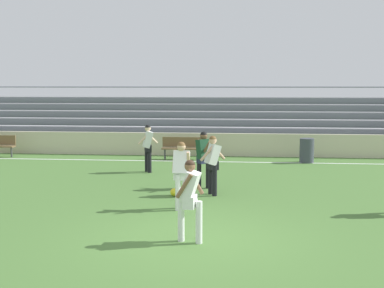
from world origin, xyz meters
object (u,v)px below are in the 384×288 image
bleacher_stand (178,121)px  player_white_challenging (190,194)px  player_white_trailing_run (213,160)px  player_dark_deep_cover (204,155)px  bench_near_bin (184,146)px  trash_bin (307,150)px  player_white_overlapping (181,169)px  player_white_pressing_high (148,144)px  soccer_ball (174,192)px

bleacher_stand → player_white_challenging: size_ratio=14.85×
bleacher_stand → player_white_challenging: (2.08, -14.96, -0.30)m
player_white_trailing_run → player_dark_deep_cover: (-0.31, 0.86, 0.02)m
bench_near_bin → player_white_trailing_run: player_white_trailing_run is taller
bleacher_stand → player_dark_deep_cover: bearing=-78.7°
trash_bin → player_white_challenging: player_white_challenging is taller
player_white_trailing_run → player_white_overlapping: size_ratio=0.99×
player_white_pressing_high → player_white_overlapping: size_ratio=0.99×
player_white_pressing_high → player_white_challenging: size_ratio=1.02×
bench_near_bin → player_white_trailing_run: (1.53, -6.60, 0.43)m
bench_near_bin → player_dark_deep_cover: (1.22, -5.73, 0.45)m
bench_near_bin → trash_bin: bearing=-4.4°
bench_near_bin → player_white_trailing_run: bearing=-76.9°
trash_bin → bench_near_bin: bearing=175.6°
player_dark_deep_cover → player_white_challenging: bearing=-88.6°
bench_near_bin → player_dark_deep_cover: 5.88m
bleacher_stand → bench_near_bin: (0.74, -4.08, -0.71)m
player_white_challenging → soccer_ball: player_white_challenging is taller
player_white_challenging → soccer_ball: bearing=101.8°
trash_bin → player_dark_deep_cover: bearing=-124.0°
player_white_overlapping → soccer_ball: (-0.37, 1.44, -0.88)m
player_white_challenging → soccer_ball: size_ratio=7.31×
bleacher_stand → player_white_trailing_run: 10.92m
bleacher_stand → soccer_ball: (1.24, -10.93, -1.14)m
player_white_pressing_high → trash_bin: bearing=25.7°
bench_near_bin → soccer_ball: bearing=-85.8°
player_white_trailing_run → player_white_pressing_high: 4.23m
player_white_pressing_high → player_white_challenging: 8.06m
trash_bin → player_white_trailing_run: bearing=-118.0°
player_white_pressing_high → player_white_trailing_run: bearing=-54.9°
player_dark_deep_cover → soccer_ball: player_dark_deep_cover is taller
player_white_trailing_run → player_white_challenging: size_ratio=1.02×
bench_near_bin → trash_bin: 4.86m
player_dark_deep_cover → player_white_overlapping: 2.58m
trash_bin → player_white_trailing_run: size_ratio=0.58×
player_white_overlapping → soccer_ball: size_ratio=7.54×
player_white_overlapping → soccer_ball: player_white_overlapping is taller
player_white_pressing_high → player_white_challenging: bearing=-73.8°
bench_near_bin → player_white_overlapping: bearing=-84.0°
player_white_trailing_run → player_white_pressing_high: bearing=125.1°
soccer_ball → trash_bin: bearing=56.2°
player_dark_deep_cover → player_white_pressing_high: 3.35m
player_white_trailing_run → player_white_overlapping: (-0.66, -1.69, 0.01)m
bleacher_stand → trash_bin: 7.18m
bleacher_stand → player_white_trailing_run: (2.27, -10.68, -0.28)m
player_white_trailing_run → soccer_ball: player_white_trailing_run is taller
bleacher_stand → bench_near_bin: 4.21m
player_white_pressing_high → soccer_ball: bearing=-69.3°
bleacher_stand → player_white_challenging: bearing=-82.1°
player_white_overlapping → soccer_ball: 1.72m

